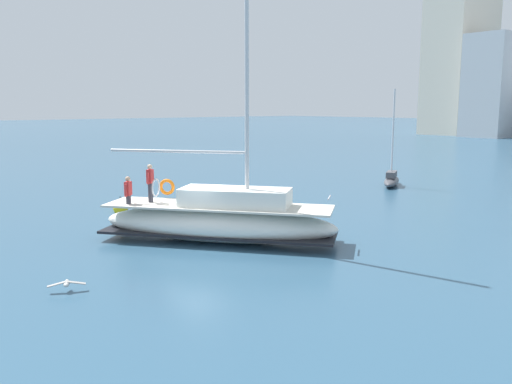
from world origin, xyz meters
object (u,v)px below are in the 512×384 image
(main_sailboat, at_px, (220,219))
(mooring_buoy, at_px, (121,208))
(moored_cutter_left, at_px, (392,179))
(seagull, at_px, (67,284))

(main_sailboat, height_order, mooring_buoy, main_sailboat)
(moored_cutter_left, relative_size, seagull, 6.33)
(moored_cutter_left, bearing_deg, mooring_buoy, -101.35)
(main_sailboat, relative_size, seagull, 13.39)
(moored_cutter_left, height_order, mooring_buoy, moored_cutter_left)
(main_sailboat, relative_size, moored_cutter_left, 2.12)
(main_sailboat, height_order, seagull, main_sailboat)
(mooring_buoy, bearing_deg, moored_cutter_left, 78.65)
(moored_cutter_left, distance_m, mooring_buoy, 18.55)
(seagull, bearing_deg, mooring_buoy, 146.22)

